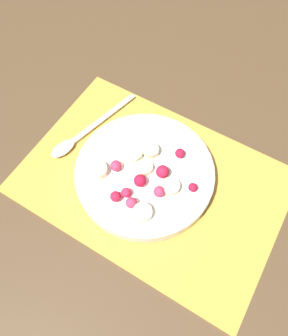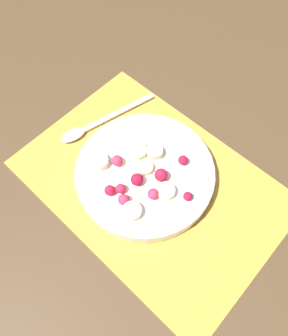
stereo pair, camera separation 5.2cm
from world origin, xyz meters
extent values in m
plane|color=#4C3823|center=(0.00, 0.00, 0.00)|extent=(3.00, 3.00, 0.00)
cube|color=gold|center=(0.00, 0.00, 0.00)|extent=(0.42, 0.29, 0.01)
cylinder|color=silver|center=(-0.01, 0.00, 0.02)|extent=(0.23, 0.23, 0.02)
torus|color=silver|center=(-0.01, 0.00, 0.03)|extent=(0.23, 0.23, 0.01)
cylinder|color=white|center=(-0.01, 0.00, 0.03)|extent=(0.20, 0.20, 0.00)
cylinder|color=beige|center=(-0.07, -0.04, 0.04)|extent=(0.03, 0.03, 0.01)
cylinder|color=#F4EAB7|center=(0.02, -0.07, 0.04)|extent=(0.03, 0.03, 0.01)
cylinder|color=beige|center=(-0.01, 0.00, 0.04)|extent=(0.04, 0.04, 0.01)
cylinder|color=#F4EAB7|center=(-0.05, 0.01, 0.04)|extent=(0.04, 0.04, 0.01)
cylinder|color=#F4EAB7|center=(-0.02, 0.03, 0.04)|extent=(0.03, 0.03, 0.01)
cylinder|color=beige|center=(0.04, -0.01, 0.04)|extent=(0.04, 0.04, 0.01)
sphere|color=#B21433|center=(0.07, 0.01, 0.04)|extent=(0.01, 0.01, 0.01)
sphere|color=red|center=(0.01, 0.01, 0.04)|extent=(0.02, 0.02, 0.02)
sphere|color=#B21433|center=(-0.01, -0.03, 0.04)|extent=(0.02, 0.02, 0.02)
sphere|color=#B21433|center=(0.02, 0.05, 0.04)|extent=(0.02, 0.02, 0.02)
sphere|color=#DB3356|center=(0.00, -0.06, 0.04)|extent=(0.02, 0.02, 0.02)
sphere|color=#D12347|center=(-0.02, -0.05, 0.04)|extent=(0.02, 0.02, 0.02)
sphere|color=#DB3356|center=(0.03, -0.03, 0.04)|extent=(0.02, 0.02, 0.02)
sphere|color=#DB3356|center=(-0.05, -0.02, 0.04)|extent=(0.02, 0.02, 0.02)
sphere|color=red|center=(-0.03, -0.07, 0.04)|extent=(0.02, 0.02, 0.02)
cube|color=silver|center=(-0.14, 0.06, 0.01)|extent=(0.05, 0.15, 0.00)
ellipsoid|color=silver|center=(-0.16, -0.03, 0.01)|extent=(0.04, 0.05, 0.01)
camera|label=1|loc=(0.11, -0.21, 0.49)|focal=35.00mm
camera|label=2|loc=(0.15, -0.18, 0.49)|focal=35.00mm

